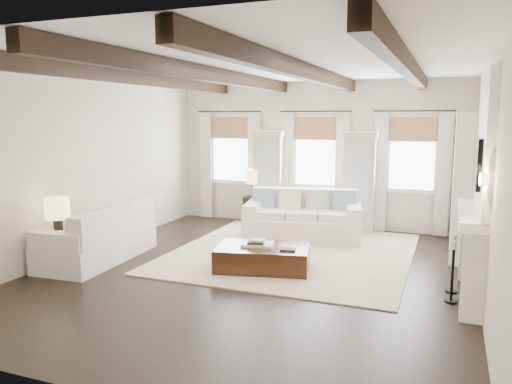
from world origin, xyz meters
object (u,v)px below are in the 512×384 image
at_px(sofa_back, 303,219).
at_px(side_table_back, 254,210).
at_px(ottoman, 263,258).
at_px(sofa_left, 101,238).
at_px(side_table_front, 60,255).

bearing_deg(sofa_back, side_table_back, 145.01).
relative_size(ottoman, side_table_back, 2.37).
bearing_deg(sofa_left, sofa_back, 44.62).
relative_size(sofa_left, side_table_front, 4.01).
bearing_deg(ottoman, sofa_back, 77.10).
bearing_deg(side_table_front, side_table_back, 71.99).
relative_size(sofa_left, ottoman, 1.54).
bearing_deg(side_table_front, ottoman, 24.06).
relative_size(ottoman, side_table_front, 2.60).
bearing_deg(sofa_left, ottoman, 10.29).
height_order(side_table_front, side_table_back, side_table_back).
bearing_deg(side_table_front, sofa_back, 50.34).
distance_m(sofa_left, side_table_back, 3.98).
bearing_deg(side_table_back, ottoman, -66.23).
bearing_deg(ottoman, sofa_left, 177.89).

